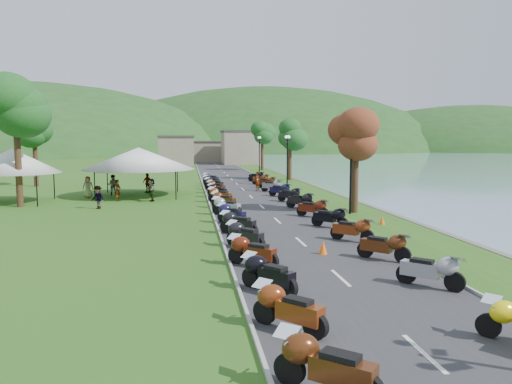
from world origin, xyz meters
name	(u,v)px	position (x,y,z in m)	size (l,w,h in m)	color
ground	(387,321)	(0.00, 0.00, 0.00)	(400.00, 400.00, 0.00)	#356A1E
road	(237,184)	(0.00, 40.00, 0.01)	(7.00, 120.00, 0.02)	#333336
hills_backdrop	(200,150)	(0.00, 200.00, 0.00)	(360.00, 120.00, 76.00)	#285621
far_building	(204,150)	(-2.00, 85.00, 2.50)	(18.00, 16.00, 5.00)	gray
moto_row_left	(229,210)	(-2.69, 16.86, 0.55)	(2.60, 49.30, 1.10)	#331411
moto_row_right	(294,198)	(2.38, 22.49, 0.55)	(2.60, 42.17, 1.10)	#331411
vendor_tent_main	(139,172)	(-9.04, 30.08, 2.00)	(6.08, 6.08, 4.00)	silver
vendor_tent_side	(13,176)	(-17.77, 26.61, 2.00)	(4.55, 4.55, 4.00)	silver
tree_park_left	(16,124)	(-16.64, 24.38, 5.73)	(4.12, 4.12, 11.46)	#226223
tree_lakeside	(356,150)	(5.45, 18.53, 3.97)	(2.86, 2.86, 7.94)	#226223
pedestrian_a	(118,201)	(-10.34, 26.72, 0.00)	(0.60, 0.44, 1.63)	slate
pedestrian_b	(113,195)	(-11.31, 30.88, 0.00)	(0.84, 0.46, 1.72)	slate
pedestrian_c	(98,209)	(-11.08, 22.53, 0.00)	(1.01, 0.42, 1.57)	slate
traffic_cone_near	(323,248)	(0.36, 7.51, 0.29)	(0.37, 0.37, 0.57)	#F2590C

